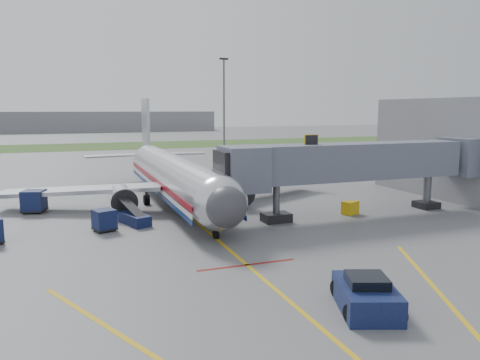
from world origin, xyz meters
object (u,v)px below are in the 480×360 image
object	(u,v)px
pushback_tug	(366,296)
belt_loader	(134,218)
ramp_worker	(122,200)
airliner	(174,176)

from	to	relation	value
pushback_tug	belt_loader	bearing A→B (deg)	110.92
ramp_worker	belt_loader	bearing A→B (deg)	-132.47
airliner	pushback_tug	xyz separation A→B (m)	(2.78, -26.79, -1.98)
airliner	ramp_worker	bearing A→B (deg)	-163.39
belt_loader	ramp_worker	world-z (taller)	belt_loader
airliner	pushback_tug	distance (m)	27.00
pushback_tug	airliner	bearing A→B (deg)	95.93
ramp_worker	pushback_tug	bearing A→B (deg)	-118.44
belt_loader	pushback_tug	bearing A→B (deg)	-69.08
airliner	ramp_worker	world-z (taller)	airliner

